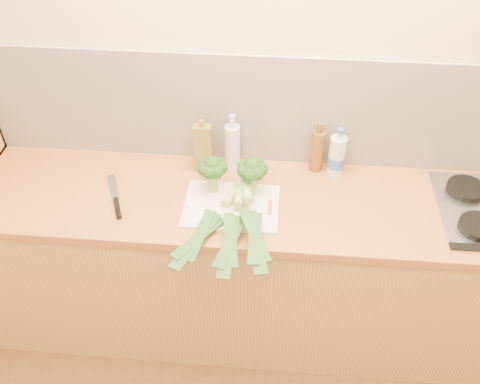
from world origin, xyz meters
name	(u,v)px	position (x,y,z in m)	size (l,w,h in m)	color
room_shell	(275,112)	(0.00, 1.49, 1.17)	(3.50, 3.50, 3.50)	beige
counter	(266,267)	(0.00, 1.20, 0.45)	(3.20, 0.62, 0.90)	tan
chopping_board	(231,206)	(-0.16, 1.13, 0.91)	(0.41, 0.30, 0.01)	white
broccoli_left	(212,168)	(-0.25, 1.23, 1.04)	(0.13, 0.13, 0.18)	#80A25E
broccoli_right	(252,170)	(-0.08, 1.23, 1.04)	(0.13, 0.14, 0.18)	#80A25E
leek_front	(223,206)	(-0.19, 1.10, 0.94)	(0.29, 0.62, 0.04)	white
leek_mid	(237,209)	(-0.13, 1.07, 0.95)	(0.11, 0.63, 0.04)	white
leek_back	(249,205)	(-0.08, 1.08, 0.97)	(0.18, 0.62, 0.04)	white
chefs_knife	(116,203)	(-0.66, 1.11, 0.91)	(0.15, 0.30, 0.02)	silver
oil_tin	(203,148)	(-0.32, 1.39, 1.02)	(0.08, 0.05, 0.27)	olive
glass_bottle	(233,146)	(-0.18, 1.42, 1.02)	(0.07, 0.07, 0.29)	silver
amber_bottle	(317,150)	(0.21, 1.44, 1.01)	(0.06, 0.06, 0.26)	brown
water_bottle	(337,157)	(0.29, 1.41, 0.99)	(0.08, 0.08, 0.23)	silver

